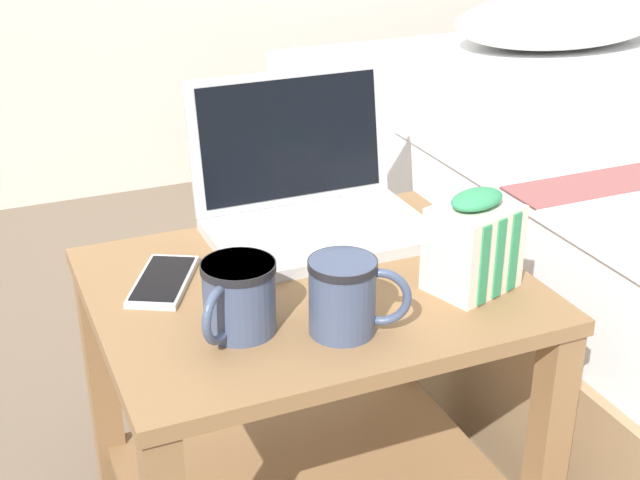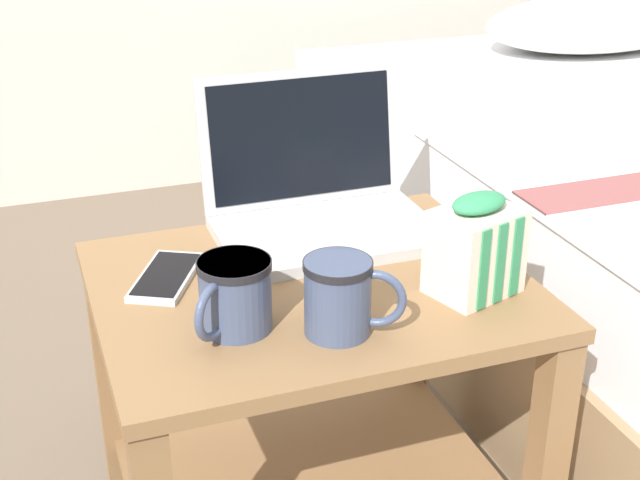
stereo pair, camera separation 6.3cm
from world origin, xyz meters
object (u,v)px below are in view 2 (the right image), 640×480
object	(u,v)px
snack_bag	(476,248)
laptop	(319,201)
mug_front_right	(341,294)
cell_phone	(166,277)
mug_front_left	(234,292)

from	to	relation	value
snack_bag	laptop	bearing A→B (deg)	115.60
mug_front_right	cell_phone	world-z (taller)	mug_front_right
mug_front_right	snack_bag	size ratio (longest dim) A/B	0.85
mug_front_right	snack_bag	xyz separation A→B (m)	(0.21, 0.04, 0.01)
laptop	snack_bag	distance (m)	0.29
laptop	mug_front_left	size ratio (longest dim) A/B	2.93
mug_front_left	mug_front_right	distance (m)	0.13
laptop	mug_front_right	world-z (taller)	laptop
snack_bag	cell_phone	size ratio (longest dim) A/B	0.87
mug_front_left	snack_bag	world-z (taller)	snack_bag
mug_front_right	mug_front_left	bearing A→B (deg)	156.71
mug_front_left	mug_front_right	world-z (taller)	mug_front_right
laptop	snack_bag	xyz separation A→B (m)	(0.13, -0.26, 0.02)
mug_front_right	laptop	bearing A→B (deg)	75.04
mug_front_right	snack_bag	world-z (taller)	snack_bag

